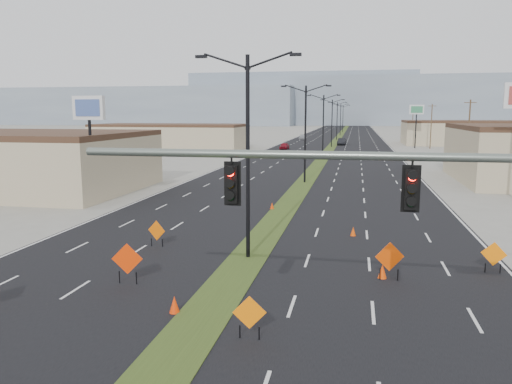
% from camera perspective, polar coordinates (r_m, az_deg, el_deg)
% --- Properties ---
extents(ground, '(600.00, 600.00, 0.00)m').
position_cam_1_polar(ground, '(14.86, -11.45, -20.41)').
color(ground, gray).
rests_on(ground, ground).
extents(road_surface, '(25.00, 400.00, 0.02)m').
position_cam_1_polar(road_surface, '(112.23, 8.70, 5.24)').
color(road_surface, black).
rests_on(road_surface, ground).
extents(median_strip, '(2.00, 400.00, 0.04)m').
position_cam_1_polar(median_strip, '(112.23, 8.70, 5.24)').
color(median_strip, '#334619').
rests_on(median_strip, ground).
extents(building_sw_far, '(30.00, 14.00, 4.50)m').
position_cam_1_polar(building_sw_far, '(103.89, -9.70, 6.16)').
color(building_sw_far, '#BFAF88').
rests_on(building_sw_far, ground).
extents(building_se_far, '(44.00, 16.00, 5.00)m').
position_cam_1_polar(building_se_far, '(126.30, 26.54, 5.95)').
color(building_se_far, '#BFAF88').
rests_on(building_se_far, ground).
extents(mesa_west, '(180.00, 50.00, 22.00)m').
position_cam_1_polar(mesa_west, '(317.61, -12.04, 9.53)').
color(mesa_west, gray).
rests_on(mesa_west, ground).
extents(mesa_center, '(220.00, 50.00, 28.00)m').
position_cam_1_polar(mesa_center, '(313.88, 17.99, 9.85)').
color(mesa_center, gray).
rests_on(mesa_center, ground).
extents(mesa_backdrop, '(140.00, 50.00, 32.00)m').
position_cam_1_polar(mesa_backdrop, '(333.85, 5.38, 10.52)').
color(mesa_backdrop, gray).
rests_on(mesa_backdrop, ground).
extents(signal_mast, '(16.30, 0.60, 8.00)m').
position_cam_1_polar(signal_mast, '(14.48, 24.56, -1.60)').
color(signal_mast, slate).
rests_on(signal_mast, ground).
extents(streetlight_0, '(5.15, 0.24, 10.02)m').
position_cam_1_polar(streetlight_0, '(24.50, -0.95, 4.73)').
color(streetlight_0, black).
rests_on(streetlight_0, ground).
extents(streetlight_1, '(5.15, 0.24, 10.02)m').
position_cam_1_polar(streetlight_1, '(52.17, 5.66, 6.98)').
color(streetlight_1, black).
rests_on(streetlight_1, ground).
extents(streetlight_2, '(5.15, 0.24, 10.02)m').
position_cam_1_polar(streetlight_2, '(80.06, 7.69, 7.65)').
color(streetlight_2, black).
rests_on(streetlight_2, ground).
extents(streetlight_3, '(5.15, 0.24, 10.02)m').
position_cam_1_polar(streetlight_3, '(108.01, 8.67, 7.97)').
color(streetlight_3, black).
rests_on(streetlight_3, ground).
extents(streetlight_4, '(5.15, 0.24, 10.02)m').
position_cam_1_polar(streetlight_4, '(135.98, 9.25, 8.16)').
color(streetlight_4, black).
rests_on(streetlight_4, ground).
extents(streetlight_5, '(5.15, 0.24, 10.02)m').
position_cam_1_polar(streetlight_5, '(163.97, 9.63, 8.28)').
color(streetlight_5, black).
rests_on(streetlight_5, ground).
extents(streetlight_6, '(5.15, 0.24, 10.02)m').
position_cam_1_polar(streetlight_6, '(191.95, 9.90, 8.37)').
color(streetlight_6, black).
rests_on(streetlight_6, ground).
extents(utility_pole_1, '(1.60, 0.20, 9.00)m').
position_cam_1_polar(utility_pole_1, '(73.43, 23.12, 6.31)').
color(utility_pole_1, '#4C3823').
rests_on(utility_pole_1, ground).
extents(utility_pole_2, '(1.60, 0.20, 9.00)m').
position_cam_1_polar(utility_pole_2, '(107.92, 19.38, 7.17)').
color(utility_pole_2, '#4C3823').
rests_on(utility_pole_2, ground).
extents(utility_pole_3, '(1.60, 0.20, 9.00)m').
position_cam_1_polar(utility_pole_3, '(142.67, 17.46, 7.60)').
color(utility_pole_3, '#4C3823').
rests_on(utility_pole_3, ground).
extents(car_left, '(1.75, 3.90, 1.30)m').
position_cam_1_polar(car_left, '(100.47, 3.25, 5.27)').
color(car_left, maroon).
rests_on(car_left, ground).
extents(car_mid, '(2.06, 4.81, 1.54)m').
position_cam_1_polar(car_mid, '(115.37, 9.79, 5.70)').
color(car_mid, black).
rests_on(car_mid, ground).
extents(car_far, '(2.05, 4.56, 1.30)m').
position_cam_1_polar(car_far, '(137.71, 5.34, 6.26)').
color(car_far, '#A3A7AC').
rests_on(car_far, ground).
extents(construction_sign_1, '(1.33, 0.24, 1.79)m').
position_cam_1_polar(construction_sign_1, '(22.11, -14.51, -7.55)').
color(construction_sign_1, red).
rests_on(construction_sign_1, ground).
extents(construction_sign_2, '(1.07, 0.31, 1.46)m').
position_cam_1_polar(construction_sign_2, '(27.82, -11.29, -4.45)').
color(construction_sign_2, '#D85704').
rests_on(construction_sign_2, ground).
extents(construction_sign_3, '(1.09, 0.24, 1.46)m').
position_cam_1_polar(construction_sign_3, '(16.51, -0.76, -13.79)').
color(construction_sign_3, orange).
rests_on(construction_sign_3, ground).
extents(construction_sign_4, '(1.26, 0.39, 1.73)m').
position_cam_1_polar(construction_sign_4, '(22.62, 15.02, -7.29)').
color(construction_sign_4, '#D83F04').
rests_on(construction_sign_4, ground).
extents(construction_sign_5, '(1.06, 0.39, 1.47)m').
position_cam_1_polar(construction_sign_5, '(25.28, 25.53, -6.53)').
color(construction_sign_5, orange).
rests_on(construction_sign_5, ground).
extents(cone_0, '(0.49, 0.49, 0.65)m').
position_cam_1_polar(cone_0, '(18.92, -9.31, -12.59)').
color(cone_0, '#EF3405').
rests_on(cone_0, ground).
extents(cone_1, '(0.45, 0.45, 0.56)m').
position_cam_1_polar(cone_1, '(30.29, 11.05, -4.45)').
color(cone_1, '#E44304').
rests_on(cone_1, ground).
extents(cone_2, '(0.51, 0.51, 0.65)m').
position_cam_1_polar(cone_2, '(23.01, 14.24, -8.79)').
color(cone_2, '#FC4505').
rests_on(cone_2, ground).
extents(cone_3, '(0.39, 0.39, 0.53)m').
position_cam_1_polar(cone_3, '(37.88, 1.84, -1.60)').
color(cone_3, '#DA3804').
rests_on(cone_3, ground).
extents(pole_sign_west, '(2.82, 0.71, 8.57)m').
position_cam_1_polar(pole_sign_west, '(41.74, -18.54, 8.14)').
color(pole_sign_west, black).
rests_on(pole_sign_west, ground).
extents(pole_sign_east_far, '(2.90, 0.97, 8.86)m').
position_cam_1_polar(pole_sign_east_far, '(108.66, 17.88, 8.59)').
color(pole_sign_east_far, black).
rests_on(pole_sign_east_far, ground).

